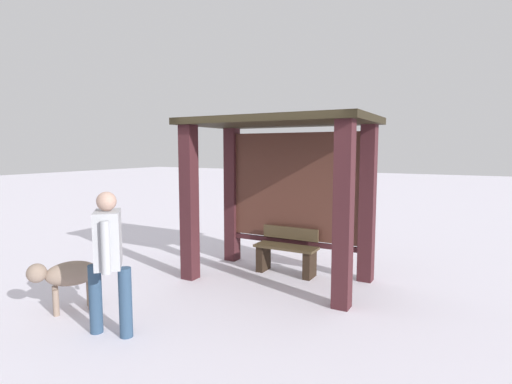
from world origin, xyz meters
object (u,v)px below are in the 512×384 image
at_px(bench_left_inside, 286,253).
at_px(person_walking, 108,252).
at_px(dog, 66,275).
at_px(bus_shelter, 282,169).

height_order(bench_left_inside, person_walking, person_walking).
bearing_deg(person_walking, dog, 169.44).
bearing_deg(bus_shelter, bench_left_inside, 90.00).
bearing_deg(bench_left_inside, person_walking, -104.62).
distance_m(bench_left_inside, dog, 3.26).
xyz_separation_m(bus_shelter, bench_left_inside, (0.00, 0.18, -1.38)).
bearing_deg(dog, person_walking, -10.56).
bearing_deg(dog, bench_left_inside, 57.43).
relative_size(person_walking, dog, 1.93).
relative_size(bus_shelter, person_walking, 1.79).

